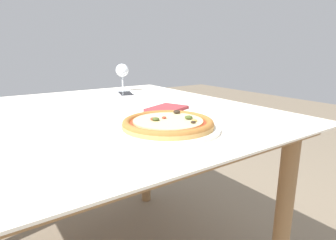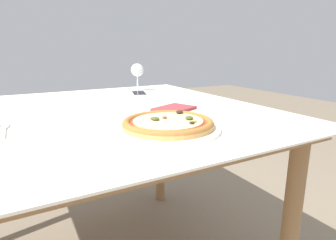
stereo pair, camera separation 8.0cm
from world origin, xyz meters
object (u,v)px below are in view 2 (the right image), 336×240
(dining_table, at_px, (96,133))
(cell_phone, at_px, (139,94))
(wine_glass_far_left, at_px, (137,71))
(pizza_plate, at_px, (168,124))
(fork, at_px, (3,130))

(dining_table, relative_size, cell_phone, 8.00)
(wine_glass_far_left, bearing_deg, cell_phone, -110.58)
(pizza_plate, bearing_deg, cell_phone, 74.08)
(dining_table, height_order, wine_glass_far_left, wine_glass_far_left)
(cell_phone, bearing_deg, fork, -145.44)
(pizza_plate, bearing_deg, dining_table, 110.04)
(cell_phone, bearing_deg, wine_glass_far_left, 69.42)
(pizza_plate, distance_m, wine_glass_far_left, 0.81)
(dining_table, distance_m, pizza_plate, 0.37)
(wine_glass_far_left, xyz_separation_m, cell_phone, (-0.05, -0.14, -0.10))
(dining_table, distance_m, fork, 0.33)
(dining_table, bearing_deg, cell_phone, 44.03)
(fork, distance_m, wine_glass_far_left, 0.86)
(pizza_plate, xyz_separation_m, cell_phone, (0.18, 0.63, -0.01))
(fork, relative_size, wine_glass_far_left, 1.12)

